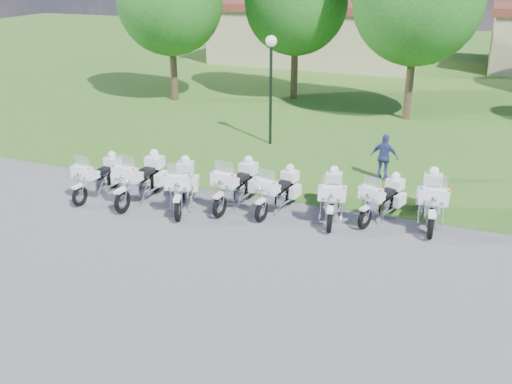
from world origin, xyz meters
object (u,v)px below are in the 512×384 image
(lamp_post, at_px, (271,64))
(motorcycle_1, at_px, (142,178))
(motorcycle_2, at_px, (183,185))
(motorcycle_0, at_px, (99,176))
(motorcycle_4, at_px, (278,190))
(motorcycle_7, at_px, (432,199))
(motorcycle_6, at_px, (383,198))
(motorcycle_5, at_px, (332,196))
(bystander_c, at_px, (384,157))
(motorcycle_3, at_px, (237,184))

(lamp_post, bearing_deg, motorcycle_1, -104.42)
(motorcycle_1, height_order, motorcycle_2, motorcycle_1)
(motorcycle_0, xyz_separation_m, motorcycle_2, (2.89, 0.15, 0.06))
(motorcycle_4, relative_size, motorcycle_7, 0.88)
(motorcycle_6, xyz_separation_m, lamp_post, (-5.43, 5.51, 2.60))
(lamp_post, bearing_deg, motorcycle_5, -55.83)
(motorcycle_2, height_order, bystander_c, motorcycle_2)
(motorcycle_5, bearing_deg, lamp_post, -66.92)
(motorcycle_3, relative_size, motorcycle_6, 1.15)
(motorcycle_2, relative_size, motorcycle_3, 0.97)
(motorcycle_3, relative_size, motorcycle_4, 1.09)
(motorcycle_3, bearing_deg, motorcycle_5, -170.58)
(motorcycle_0, distance_m, motorcycle_6, 8.78)
(motorcycle_7, height_order, bystander_c, motorcycle_7)
(motorcycle_7, bearing_deg, motorcycle_5, 8.79)
(motorcycle_0, bearing_deg, bystander_c, -146.79)
(motorcycle_0, bearing_deg, motorcycle_7, -166.48)
(motorcycle_1, relative_size, motorcycle_3, 1.05)
(motorcycle_1, bearing_deg, motorcycle_0, 6.64)
(motorcycle_0, bearing_deg, motorcycle_2, -173.23)
(motorcycle_1, bearing_deg, motorcycle_6, -168.34)
(motorcycle_3, distance_m, motorcycle_4, 1.31)
(motorcycle_5, xyz_separation_m, motorcycle_6, (1.37, 0.46, -0.05))
(lamp_post, bearing_deg, motorcycle_4, -68.09)
(motorcycle_0, bearing_deg, motorcycle_3, -165.09)
(motorcycle_0, distance_m, motorcycle_3, 4.45)
(motorcycle_0, relative_size, motorcycle_1, 0.89)
(motorcycle_2, height_order, lamp_post, lamp_post)
(motorcycle_1, height_order, motorcycle_6, motorcycle_1)
(motorcycle_0, xyz_separation_m, motorcycle_6, (8.66, 1.48, -0.01))
(motorcycle_1, relative_size, lamp_post, 0.60)
(motorcycle_1, height_order, bystander_c, motorcycle_1)
(motorcycle_4, xyz_separation_m, lamp_post, (-2.44, 6.07, 2.59))
(motorcycle_1, distance_m, lamp_post, 7.51)
(motorcycle_6, bearing_deg, motorcycle_0, 29.76)
(lamp_post, bearing_deg, motorcycle_7, -38.00)
(motorcycle_7, xyz_separation_m, lamp_post, (-6.77, 5.29, 2.51))
(motorcycle_2, xyz_separation_m, bystander_c, (5.28, 4.45, 0.10))
(motorcycle_3, height_order, lamp_post, lamp_post)
(motorcycle_7, relative_size, bystander_c, 1.60)
(bystander_c, bearing_deg, motorcycle_4, 62.94)
(motorcycle_2, distance_m, motorcycle_4, 2.89)
(motorcycle_3, distance_m, motorcycle_6, 4.34)
(motorcycle_3, bearing_deg, bystander_c, -129.37)
(motorcycle_0, relative_size, motorcycle_5, 0.95)
(motorcycle_1, distance_m, motorcycle_2, 1.42)
(motorcycle_0, bearing_deg, motorcycle_1, -170.62)
(motorcycle_4, height_order, motorcycle_7, motorcycle_7)
(motorcycle_2, bearing_deg, motorcycle_4, 175.81)
(motorcycle_5, bearing_deg, motorcycle_3, -7.79)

